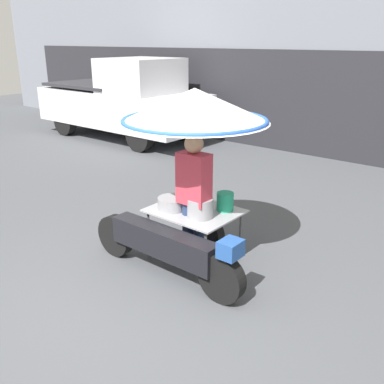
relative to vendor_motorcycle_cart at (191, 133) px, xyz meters
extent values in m
plane|color=#4C4F54|center=(0.15, -1.12, -1.62)|extent=(36.00, 36.00, 0.00)
cube|color=#28282D|center=(0.15, 5.79, -0.42)|extent=(23.80, 0.06, 2.40)
cylinder|color=black|center=(0.82, -0.50, -1.36)|extent=(0.53, 0.14, 0.53)
cylinder|color=black|center=(-0.83, -0.50, -1.36)|extent=(0.53, 0.14, 0.53)
cube|color=black|center=(-0.01, -0.50, -1.20)|extent=(1.46, 0.24, 0.32)
cube|color=#234C93|center=(0.92, -0.50, -0.98)|extent=(0.20, 0.24, 0.18)
cylinder|color=black|center=(-0.01, 0.32, -1.38)|extent=(0.48, 0.14, 0.48)
cylinder|color=#515156|center=(0.44, -0.29, -1.31)|extent=(0.03, 0.03, 0.63)
cylinder|color=#515156|center=(0.44, 0.43, -1.31)|extent=(0.03, 0.03, 0.63)
cylinder|color=#515156|center=(-0.46, -0.29, -1.31)|extent=(0.03, 0.03, 0.63)
cylinder|color=#515156|center=(-0.46, 0.43, -1.31)|extent=(0.03, 0.03, 0.63)
cube|color=#9E9EA3|center=(-0.01, 0.07, -0.99)|extent=(1.06, 0.85, 0.02)
cylinder|color=#B2B2B7|center=(-0.01, 0.07, -0.43)|extent=(0.03, 0.03, 1.09)
cone|color=white|center=(-0.01, 0.07, 0.30)|extent=(1.72, 1.72, 0.38)
torus|color=blue|center=(-0.01, 0.07, 0.13)|extent=(1.68, 1.68, 0.05)
cylinder|color=#939399|center=(-0.24, -0.08, -0.90)|extent=(0.35, 0.35, 0.15)
cylinder|color=#939399|center=(0.18, -0.06, -0.86)|extent=(0.31, 0.31, 0.23)
cylinder|color=#1E936B|center=(0.28, 0.30, -0.86)|extent=(0.21, 0.21, 0.23)
cylinder|color=navy|center=(0.01, -0.08, -1.22)|extent=(0.14, 0.14, 0.81)
cylinder|color=navy|center=(0.19, -0.08, -1.22)|extent=(0.14, 0.14, 0.81)
cube|color=#C13847|center=(0.10, -0.08, -0.51)|extent=(0.38, 0.22, 0.61)
sphere|color=tan|center=(0.10, -0.08, -0.10)|extent=(0.22, 0.22, 0.22)
cylinder|color=black|center=(-4.48, 3.47, -1.24)|extent=(0.77, 0.24, 0.77)
cylinder|color=black|center=(-4.48, 5.10, -1.24)|extent=(0.77, 0.24, 0.77)
cylinder|color=black|center=(-7.53, 3.47, -1.24)|extent=(0.77, 0.24, 0.77)
cylinder|color=black|center=(-7.53, 5.10, -1.24)|extent=(0.77, 0.24, 0.77)
cube|color=silver|center=(-6.00, 4.29, -0.78)|extent=(5.09, 1.92, 0.92)
cube|color=silver|center=(-5.19, 4.29, 0.11)|extent=(1.73, 1.77, 0.87)
cube|color=#2D2D33|center=(-7.02, 4.29, -0.22)|extent=(2.65, 1.85, 0.08)
camera|label=1|loc=(3.05, -3.73, 1.01)|focal=40.00mm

